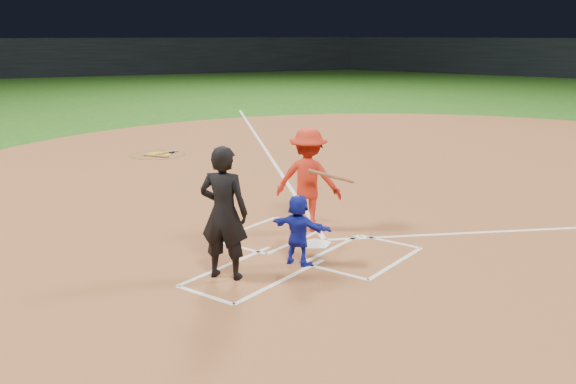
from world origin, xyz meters
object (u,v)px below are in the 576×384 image
Objects in this scene: umpire at (224,213)px; batter_at_plate at (308,180)px; catcher at (298,230)px; home_plate at (315,244)px; on_deck_circle at (157,154)px.

batter_at_plate is at bearing -102.88° from umpire.
home_plate is at bearing -76.48° from catcher.
umpire is at bearing -82.09° from batter_at_plate.
catcher is (9.02, -5.19, 0.57)m from on_deck_circle.
catcher is 1.93m from batter_at_plate.
on_deck_circle is 10.42m from catcher.
batter_at_plate is (-0.95, 1.64, 0.39)m from catcher.
home_plate is at bearing -25.90° from on_deck_circle.
batter_at_plate is at bearing -47.20° from home_plate.
umpire is (8.45, -6.32, 1.01)m from on_deck_circle.
home_plate is 0.31× the size of batter_at_plate.
batter_at_plate is at bearing -65.15° from catcher.
home_plate is 0.35× the size of on_deck_circle.
catcher is at bearing -29.93° from on_deck_circle.
batter_at_plate reaches higher than on_deck_circle.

